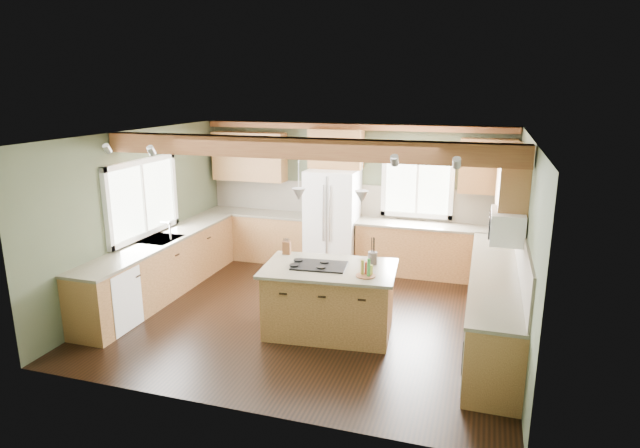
% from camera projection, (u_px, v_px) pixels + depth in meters
% --- Properties ---
extents(floor, '(5.60, 5.60, 0.00)m').
position_uv_depth(floor, '(312.00, 314.00, 7.81)').
color(floor, black).
rests_on(floor, ground).
extents(ceiling, '(5.60, 5.60, 0.00)m').
position_uv_depth(ceiling, '(311.00, 135.00, 7.16)').
color(ceiling, silver).
rests_on(ceiling, wall_back).
extents(wall_back, '(5.60, 0.00, 5.60)m').
position_uv_depth(wall_back, '(354.00, 195.00, 9.80)').
color(wall_back, '#454D37').
rests_on(wall_back, ground).
extents(wall_left, '(0.00, 5.00, 5.00)m').
position_uv_depth(wall_left, '(140.00, 215.00, 8.29)').
color(wall_left, '#454D37').
rests_on(wall_left, ground).
extents(wall_right, '(0.00, 5.00, 5.00)m').
position_uv_depth(wall_right, '(524.00, 246.00, 6.68)').
color(wall_right, '#454D37').
rests_on(wall_right, ground).
extents(ceiling_beam, '(5.55, 0.26, 0.26)m').
position_uv_depth(ceiling_beam, '(300.00, 148.00, 6.77)').
color(ceiling_beam, brown).
rests_on(ceiling_beam, ceiling).
extents(soffit_trim, '(5.55, 0.20, 0.10)m').
position_uv_depth(soffit_trim, '(354.00, 127.00, 9.40)').
color(soffit_trim, brown).
rests_on(soffit_trim, ceiling).
extents(backsplash_back, '(5.58, 0.03, 0.58)m').
position_uv_depth(backsplash_back, '(354.00, 200.00, 9.81)').
color(backsplash_back, brown).
rests_on(backsplash_back, wall_back).
extents(backsplash_right, '(0.03, 3.70, 0.58)m').
position_uv_depth(backsplash_right, '(522.00, 251.00, 6.76)').
color(backsplash_right, brown).
rests_on(backsplash_right, wall_right).
extents(base_cab_back_left, '(2.02, 0.60, 0.88)m').
position_uv_depth(base_cab_back_left, '(259.00, 236.00, 10.25)').
color(base_cab_back_left, brown).
rests_on(base_cab_back_left, floor).
extents(counter_back_left, '(2.06, 0.64, 0.04)m').
position_uv_depth(counter_back_left, '(258.00, 213.00, 10.14)').
color(counter_back_left, '#4D4638').
rests_on(counter_back_left, base_cab_back_left).
extents(base_cab_back_right, '(2.62, 0.60, 0.88)m').
position_uv_depth(base_cab_back_right, '(432.00, 251.00, 9.31)').
color(base_cab_back_right, brown).
rests_on(base_cab_back_right, floor).
extents(counter_back_right, '(2.66, 0.64, 0.04)m').
position_uv_depth(counter_back_right, '(434.00, 226.00, 9.19)').
color(counter_back_right, '#4D4638').
rests_on(counter_back_right, base_cab_back_right).
extents(base_cab_left, '(0.60, 3.70, 0.88)m').
position_uv_depth(base_cab_left, '(163.00, 268.00, 8.47)').
color(base_cab_left, brown).
rests_on(base_cab_left, floor).
extents(counter_left, '(0.64, 3.74, 0.04)m').
position_uv_depth(counter_left, '(161.00, 240.00, 8.35)').
color(counter_left, '#4D4638').
rests_on(counter_left, base_cab_left).
extents(base_cab_right, '(0.60, 3.70, 0.88)m').
position_uv_depth(base_cab_right, '(493.00, 305.00, 7.03)').
color(base_cab_right, brown).
rests_on(base_cab_right, floor).
extents(counter_right, '(0.64, 3.74, 0.04)m').
position_uv_depth(counter_right, '(496.00, 272.00, 6.92)').
color(counter_right, '#4D4638').
rests_on(counter_right, base_cab_right).
extents(upper_cab_back_left, '(1.40, 0.35, 0.90)m').
position_uv_depth(upper_cab_back_left, '(249.00, 156.00, 10.05)').
color(upper_cab_back_left, brown).
rests_on(upper_cab_back_left, wall_back).
extents(upper_cab_over_fridge, '(0.96, 0.35, 0.70)m').
position_uv_depth(upper_cab_over_fridge, '(336.00, 149.00, 9.51)').
color(upper_cab_over_fridge, brown).
rests_on(upper_cab_over_fridge, wall_back).
extents(upper_cab_right, '(0.35, 2.20, 0.90)m').
position_uv_depth(upper_cab_right, '(511.00, 182.00, 7.40)').
color(upper_cab_right, brown).
rests_on(upper_cab_right, wall_right).
extents(upper_cab_back_corner, '(0.90, 0.35, 0.90)m').
position_uv_depth(upper_cab_back_corner, '(487.00, 166.00, 8.81)').
color(upper_cab_back_corner, brown).
rests_on(upper_cab_back_corner, wall_back).
extents(window_left, '(0.04, 1.60, 1.05)m').
position_uv_depth(window_left, '(142.00, 198.00, 8.27)').
color(window_left, white).
rests_on(window_left, wall_left).
extents(window_back, '(1.10, 0.04, 1.00)m').
position_uv_depth(window_back, '(417.00, 185.00, 9.39)').
color(window_back, white).
rests_on(window_back, wall_back).
extents(sink, '(0.50, 0.65, 0.03)m').
position_uv_depth(sink, '(161.00, 240.00, 8.35)').
color(sink, '#262628').
rests_on(sink, counter_left).
extents(faucet, '(0.02, 0.02, 0.28)m').
position_uv_depth(faucet, '(170.00, 232.00, 8.27)').
color(faucet, '#B2B2B7').
rests_on(faucet, sink).
extents(dishwasher, '(0.60, 0.60, 0.84)m').
position_uv_depth(dishwasher, '(109.00, 299.00, 7.27)').
color(dishwasher, white).
rests_on(dishwasher, floor).
extents(oven, '(0.60, 0.72, 0.84)m').
position_uv_depth(oven, '(492.00, 351.00, 5.84)').
color(oven, white).
rests_on(oven, floor).
extents(microwave, '(0.40, 0.70, 0.38)m').
position_uv_depth(microwave, '(507.00, 226.00, 6.64)').
color(microwave, white).
rests_on(microwave, wall_right).
extents(pendant_left, '(0.18, 0.18, 0.16)m').
position_uv_depth(pendant_left, '(299.00, 194.00, 6.89)').
color(pendant_left, '#B2B2B7').
rests_on(pendant_left, ceiling).
extents(pendant_right, '(0.18, 0.18, 0.16)m').
position_uv_depth(pendant_right, '(362.00, 197.00, 6.73)').
color(pendant_right, '#B2B2B7').
rests_on(pendant_right, ceiling).
extents(refrigerator, '(0.90, 0.74, 1.80)m').
position_uv_depth(refrigerator, '(332.00, 220.00, 9.64)').
color(refrigerator, white).
rests_on(refrigerator, floor).
extents(island, '(1.72, 1.15, 0.88)m').
position_uv_depth(island, '(329.00, 301.00, 7.17)').
color(island, brown).
rests_on(island, floor).
extents(island_top, '(1.84, 1.27, 0.04)m').
position_uv_depth(island_top, '(330.00, 268.00, 7.05)').
color(island_top, '#4D4638').
rests_on(island_top, island).
extents(cooktop, '(0.75, 0.54, 0.02)m').
position_uv_depth(cooktop, '(319.00, 266.00, 7.07)').
color(cooktop, black).
rests_on(cooktop, island_top).
extents(knife_block, '(0.12, 0.09, 0.19)m').
position_uv_depth(knife_block, '(287.00, 248.00, 7.57)').
color(knife_block, brown).
rests_on(knife_block, island_top).
extents(utensil_crock, '(0.14, 0.14, 0.17)m').
position_uv_depth(utensil_crock, '(373.00, 258.00, 7.15)').
color(utensil_crock, '#453D37').
rests_on(utensil_crock, island_top).
extents(bottle_tray, '(0.27, 0.27, 0.23)m').
position_uv_depth(bottle_tray, '(366.00, 268.00, 6.67)').
color(bottle_tray, brown).
rests_on(bottle_tray, island_top).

